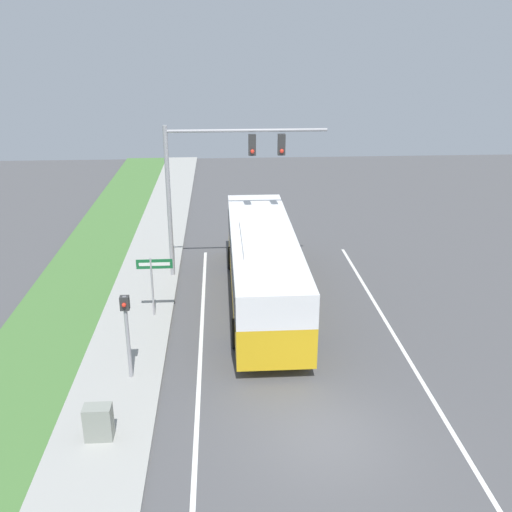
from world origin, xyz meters
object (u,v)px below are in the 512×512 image
Objects in this scene: signal_gantry at (215,171)px; utility_cabinet at (99,422)px; pedestrian_signal at (127,324)px; bus at (263,262)px; street_sign at (153,276)px.

utility_cabinet is (-3.26, -11.55, -4.36)m from signal_gantry.
signal_gantry is 2.37× the size of pedestrian_signal.
bus reaches higher than street_sign.
pedestrian_signal is at bearing -94.79° from street_sign.
signal_gantry reaches higher than street_sign.
signal_gantry reaches higher than pedestrian_signal.
bus is 10.12m from utility_cabinet.
street_sign is at bearing 83.86° from utility_cabinet.
bus is 1.72× the size of signal_gantry.
signal_gantry is at bearing 74.25° from utility_cabinet.
pedestrian_signal is 2.94× the size of utility_cabinet.
pedestrian_signal is (-4.71, -5.63, 0.23)m from bus.
utility_cabinet is (-5.13, -8.64, -1.18)m from bus.
pedestrian_signal is at bearing -129.91° from bus.
street_sign is 2.50× the size of utility_cabinet.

